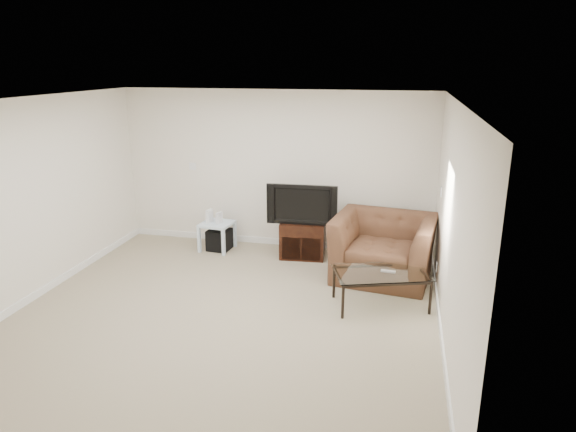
% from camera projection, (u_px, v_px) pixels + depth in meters
% --- Properties ---
extents(floor, '(5.00, 5.00, 0.00)m').
position_uv_depth(floor, '(226.00, 313.00, 6.17)').
color(floor, tan).
rests_on(floor, ground).
extents(ceiling, '(5.00, 5.00, 0.00)m').
position_uv_depth(ceiling, '(217.00, 101.00, 5.45)').
color(ceiling, white).
rests_on(ceiling, ground).
extents(wall_back, '(5.00, 0.02, 2.50)m').
position_uv_depth(wall_back, '(275.00, 170.00, 8.14)').
color(wall_back, silver).
rests_on(wall_back, ground).
extents(wall_left, '(0.02, 5.00, 2.50)m').
position_uv_depth(wall_left, '(30.00, 201.00, 6.33)').
color(wall_left, silver).
rests_on(wall_left, ground).
extents(wall_right, '(0.02, 5.00, 2.50)m').
position_uv_depth(wall_right, '(452.00, 228.00, 5.28)').
color(wall_right, silver).
rests_on(wall_right, ground).
extents(plate_back, '(0.12, 0.02, 0.12)m').
position_uv_depth(plate_back, '(193.00, 166.00, 8.43)').
color(plate_back, white).
rests_on(plate_back, wall_back).
extents(plate_right_switch, '(0.02, 0.09, 0.13)m').
position_uv_depth(plate_right_switch, '(441.00, 192.00, 6.78)').
color(plate_right_switch, white).
rests_on(plate_right_switch, wall_right).
extents(plate_right_outlet, '(0.02, 0.08, 0.12)m').
position_uv_depth(plate_right_outlet, '(436.00, 267.00, 6.77)').
color(plate_right_outlet, white).
rests_on(plate_right_outlet, wall_right).
extents(tv_stand, '(0.71, 0.52, 0.56)m').
position_uv_depth(tv_stand, '(303.00, 239.00, 7.89)').
color(tv_stand, black).
rests_on(tv_stand, floor).
extents(dvd_player, '(0.37, 0.28, 0.05)m').
position_uv_depth(dvd_player, '(303.00, 228.00, 7.80)').
color(dvd_player, black).
rests_on(dvd_player, tv_stand).
extents(television, '(0.99, 0.23, 0.61)m').
position_uv_depth(television, '(303.00, 203.00, 7.69)').
color(television, black).
rests_on(television, tv_stand).
extents(side_table, '(0.52, 0.52, 0.45)m').
position_uv_depth(side_table, '(217.00, 236.00, 8.20)').
color(side_table, silver).
rests_on(side_table, floor).
extents(subwoofer, '(0.37, 0.37, 0.34)m').
position_uv_depth(subwoofer, '(220.00, 240.00, 8.22)').
color(subwoofer, black).
rests_on(subwoofer, floor).
extents(game_console, '(0.08, 0.16, 0.21)m').
position_uv_depth(game_console, '(209.00, 216.00, 8.12)').
color(game_console, white).
rests_on(game_console, side_table).
extents(game_case, '(0.08, 0.14, 0.18)m').
position_uv_depth(game_case, '(219.00, 218.00, 8.07)').
color(game_case, silver).
rests_on(game_case, side_table).
extents(recliner, '(1.45, 1.05, 1.17)m').
position_uv_depth(recliner, '(384.00, 237.00, 7.05)').
color(recliner, '#533621').
rests_on(recliner, floor).
extents(coffee_table, '(1.28, 0.97, 0.44)m').
position_uv_depth(coffee_table, '(381.00, 289.00, 6.29)').
color(coffee_table, black).
rests_on(coffee_table, floor).
extents(remote, '(0.18, 0.07, 0.02)m').
position_uv_depth(remote, '(388.00, 271.00, 6.23)').
color(remote, '#B2B2B7').
rests_on(remote, coffee_table).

